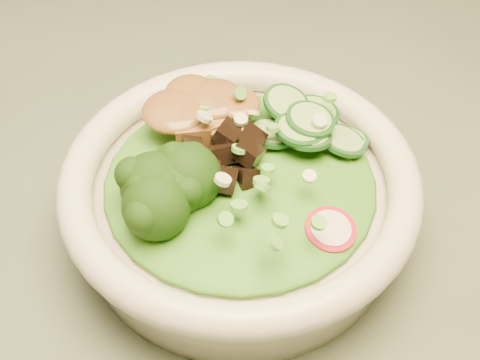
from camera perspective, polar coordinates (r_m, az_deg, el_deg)
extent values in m
cylinder|color=black|center=(1.24, 13.51, 3.73)|extent=(0.06, 0.06, 0.72)
cube|color=#536251|center=(0.62, -14.10, -1.57)|extent=(1.20, 0.80, 0.03)
cylinder|color=silver|center=(0.54, 0.00, -2.45)|extent=(0.25, 0.25, 0.05)
torus|color=silver|center=(0.51, 0.00, 0.10)|extent=(0.28, 0.28, 0.03)
ellipsoid|color=#276715|center=(0.51, 0.00, 0.08)|extent=(0.21, 0.21, 0.02)
ellipsoid|color=brown|center=(0.53, -4.02, 6.19)|extent=(0.07, 0.06, 0.02)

